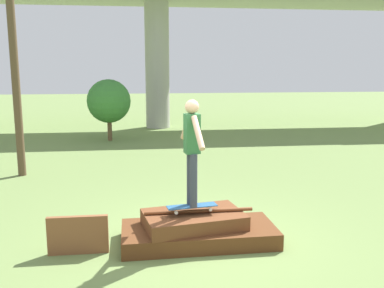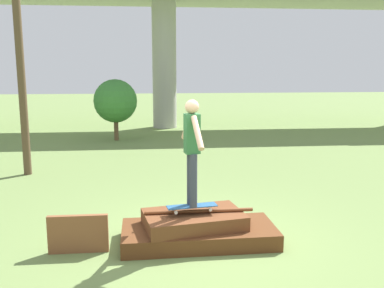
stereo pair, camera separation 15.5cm
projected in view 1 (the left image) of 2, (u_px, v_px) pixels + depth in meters
ground_plane at (199, 242)px, 6.91m from camera, size 80.00×80.00×0.00m
scrap_pile at (197, 230)px, 6.87m from camera, size 2.48×1.19×0.55m
scrap_plank_loose at (78, 235)px, 6.43m from camera, size 0.90×0.08×0.59m
skateboard at (192, 206)px, 6.72m from camera, size 0.82×0.33×0.09m
skater at (192, 145)px, 6.55m from camera, size 0.26×1.13×1.67m
highway_overpass at (156, 6)px, 19.11m from camera, size 44.00×3.97×6.31m
tree_behind_left at (109, 101)px, 16.22m from camera, size 1.65×1.65×2.34m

